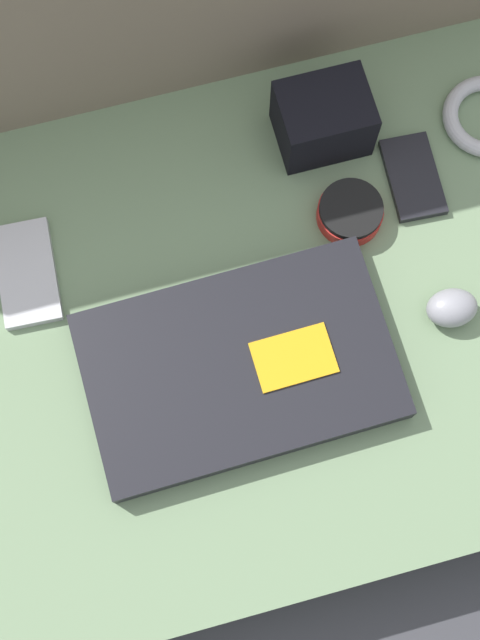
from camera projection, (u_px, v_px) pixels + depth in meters
ground_plane at (240, 348)px, 1.16m from camera, size 8.00×8.00×0.00m
couch_seat at (240, 337)px, 1.10m from camera, size 0.99×0.64×0.11m
laptop at (239, 366)px, 1.02m from camera, size 0.35×0.23×0.03m
computer_mouse at (452, 308)px, 1.03m from camera, size 0.06×0.05×0.04m
speaker_puck at (350, 212)px, 1.07m from camera, size 0.08×0.08×0.03m
phone_silver at (27, 273)px, 1.06m from camera, size 0.07×0.13×0.01m
phone_small at (413, 177)px, 1.09m from camera, size 0.07×0.11×0.01m
camera_pouch at (323, 119)px, 1.08m from camera, size 0.11×0.09×0.08m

